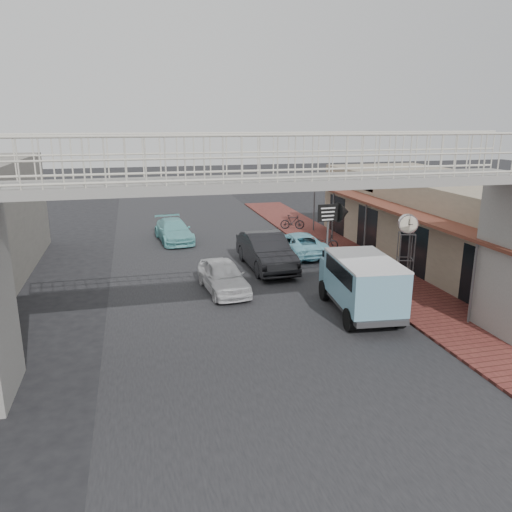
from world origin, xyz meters
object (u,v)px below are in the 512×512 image
angkot_van (362,278)px  arrow_sign (342,213)px  street_clock (408,227)px  angkot_curb (298,244)px  angkot_far (174,231)px  motorcycle_far (292,222)px  motorcycle_near (322,242)px  dark_sedan (266,251)px  white_hatchback (223,276)px

angkot_van → arrow_sign: size_ratio=1.57×
angkot_van → street_clock: size_ratio=1.44×
angkot_curb → angkot_far: 7.44m
motorcycle_far → street_clock: 12.24m
angkot_curb → angkot_far: bearing=-40.5°
motorcycle_far → arrow_sign: bearing=-159.8°
angkot_curb → motorcycle_near: (1.42, 0.21, -0.06)m
angkot_far → arrow_sign: 9.81m
dark_sedan → arrow_sign: size_ratio=1.75×
dark_sedan → angkot_curb: bearing=39.2°
angkot_far → motorcycle_far: 7.49m
motorcycle_near → motorcycle_far: (0.11, 5.42, 0.01)m
angkot_van → motorcycle_near: (1.82, 8.37, -0.79)m
white_hatchback → angkot_van: 5.61m
white_hatchback → angkot_far: 9.23m
angkot_curb → street_clock: street_clock is taller
motorcycle_near → motorcycle_far: bearing=12.3°
motorcycle_near → angkot_van: bearing=-178.8°
dark_sedan → street_clock: street_clock is taller
angkot_van → arrow_sign: arrow_sign is taller
white_hatchback → angkot_far: white_hatchback is taller
angkot_curb → angkot_van: 8.20m
motorcycle_far → arrow_sign: size_ratio=0.53×
angkot_curb → angkot_far: (-5.89, 4.54, 0.02)m
angkot_far → angkot_van: bearing=-72.8°
motorcycle_far → angkot_curb: bearing=-176.3°
angkot_van → arrow_sign: 7.12m
street_clock → angkot_curb: bearing=129.4°
angkot_far → angkot_van: 13.85m
white_hatchback → street_clock: street_clock is taller
white_hatchback → angkot_curb: 6.59m
dark_sedan → angkot_curb: 2.92m
angkot_curb → angkot_van: angkot_van is taller
motorcycle_near → arrow_sign: bearing=-157.0°
white_hatchback → dark_sedan: bearing=42.0°
dark_sedan → motorcycle_far: size_ratio=3.30×
angkot_far → motorcycle_far: bearing=2.1°
motorcycle_far → street_clock: (0.77, -12.04, 2.10)m
motorcycle_near → motorcycle_far: 5.42m
motorcycle_near → angkot_far: bearing=72.8°
motorcycle_near → motorcycle_far: motorcycle_far is taller
street_clock → arrow_sign: (-0.60, 4.97, -0.27)m
dark_sedan → angkot_far: 7.43m
dark_sedan → motorcycle_near: 4.20m
motorcycle_far → arrow_sign: (0.16, -7.06, 1.82)m
arrow_sign → street_clock: bearing=-86.5°
angkot_van → motorcycle_far: 13.94m
white_hatchback → street_clock: size_ratio=1.22×
angkot_far → motorcycle_near: (7.30, -4.34, -0.08)m
street_clock → arrow_sign: street_clock is taller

